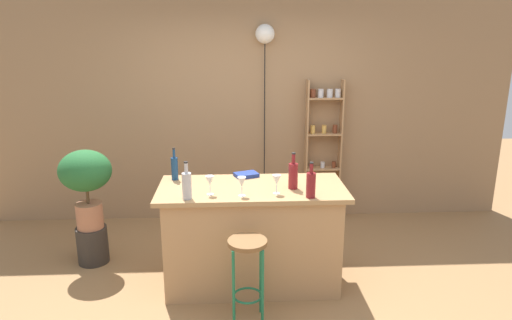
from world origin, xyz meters
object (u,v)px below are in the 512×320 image
spice_shelf (323,148)px  wine_glass_left (210,181)px  bottle_wine_red (187,185)px  pendant_globe_light (265,37)px  bottle_vinegar (175,168)px  cookbook (246,175)px  wine_glass_right (242,182)px  plant_stool (93,245)px  wine_glass_center (277,180)px  bottle_olive_oil (293,175)px  bottle_sauce_amber (311,184)px  bar_stool (248,263)px  potted_plant (86,178)px

spice_shelf → wine_glass_left: bearing=-127.3°
bottle_wine_red → pendant_globe_light: pendant_globe_light is taller
bottle_vinegar → cookbook: (0.66, 0.06, -0.10)m
bottle_wine_red → wine_glass_right: bottle_wine_red is taller
plant_stool → wine_glass_center: bearing=-20.3°
bottle_olive_oil → wine_glass_right: 0.48m
spice_shelf → wine_glass_right: bearing=-120.5°
wine_glass_center → pendant_globe_light: pendant_globe_light is taller
bottle_vinegar → spice_shelf: bearing=37.8°
bottle_wine_red → wine_glass_left: size_ratio=1.93×
wine_glass_left → cookbook: wine_glass_left is taller
plant_stool → bottle_sauce_amber: (2.06, -0.77, 0.86)m
bar_stool → plant_stool: (-1.53, 1.07, -0.33)m
wine_glass_left → wine_glass_right: bearing=-9.7°
wine_glass_left → cookbook: bearing=56.6°
plant_stool → wine_glass_right: (1.50, -0.70, 0.87)m
bar_stool → cookbook: (0.02, 0.90, 0.44)m
bar_stool → bottle_olive_oil: bottle_olive_oil is taller
bottle_sauce_amber → wine_glass_left: (-0.83, 0.11, 0.00)m
potted_plant → cookbook: (1.55, -0.17, 0.06)m
potted_plant → bottle_olive_oil: bottle_olive_oil is taller
bar_stool → wine_glass_left: (-0.30, 0.42, 0.54)m
bottle_wine_red → wine_glass_left: bearing=26.9°
bottle_vinegar → pendant_globe_light: pendant_globe_light is taller
bottle_olive_oil → bottle_wine_red: bearing=-166.5°
potted_plant → wine_glass_right: 1.66m
plant_stool → cookbook: (1.55, -0.17, 0.77)m
bottle_wine_red → wine_glass_right: (0.45, 0.05, -0.00)m
plant_stool → bottle_vinegar: bearing=-14.6°
bottle_sauce_amber → wine_glass_left: 0.84m
wine_glass_right → cookbook: (0.05, 0.53, -0.10)m
bottle_wine_red → bottle_vinegar: bearing=107.1°
cookbook → wine_glass_center: bearing=-84.4°
potted_plant → bottle_sauce_amber: bearing=-20.4°
potted_plant → wine_glass_center: size_ratio=4.84×
spice_shelf → bottle_sauce_amber: 1.86m
bottle_sauce_amber → bottle_olive_oil: 0.26m
bar_stool → potted_plant: bearing=144.9°
spice_shelf → bottle_sauce_amber: spice_shelf is taller
bottle_wine_red → potted_plant: bearing=144.4°
bar_stool → bottle_wine_red: bearing=146.0°
potted_plant → bottle_vinegar: 0.93m
bar_stool → bottle_sauce_amber: 0.82m
pendant_globe_light → bottle_olive_oil: bearing=-85.0°
pendant_globe_light → plant_stool: bearing=-149.4°
bottle_wine_red → wine_glass_left: (0.18, 0.09, -0.00)m
wine_glass_right → spice_shelf: bearing=59.5°
bottle_wine_red → spice_shelf: bearing=50.5°
wine_glass_left → bottle_sauce_amber: bearing=-7.5°
bottle_wine_red → wine_glass_right: bearing=6.0°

